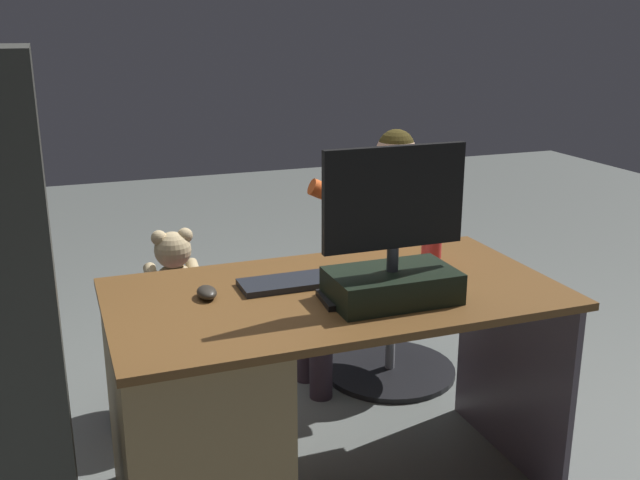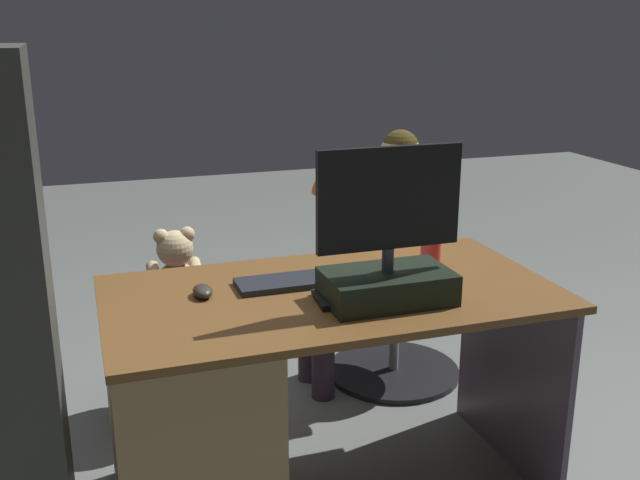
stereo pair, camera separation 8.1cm
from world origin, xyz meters
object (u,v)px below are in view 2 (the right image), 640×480
object	(u,v)px
office_chair_teddy	(181,353)
desk	(219,407)
computer_mouse	(203,291)
teddy_bear	(176,269)
person	(378,238)
keyboard	(301,281)
visitor_chair	(395,321)
tv_remote	(324,300)
cup	(431,250)
monitor	(388,260)

from	to	relation	value
office_chair_teddy	desk	bearing A→B (deg)	91.82
computer_mouse	teddy_bear	xyz separation A→B (m)	(0.00, -0.64, -0.14)
computer_mouse	person	bearing A→B (deg)	-142.43
keyboard	computer_mouse	xyz separation A→B (m)	(0.32, 0.02, 0.01)
desk	keyboard	distance (m)	0.47
keyboard	computer_mouse	size ratio (longest dim) A/B	4.38
computer_mouse	visitor_chair	xyz separation A→B (m)	(-0.96, -0.67, -0.50)
visitor_chair	tv_remote	bearing A→B (deg)	53.30
visitor_chair	person	xyz separation A→B (m)	(0.09, 0.00, 0.40)
computer_mouse	keyboard	bearing A→B (deg)	-177.16
computer_mouse	tv_remote	distance (m)	0.38
tv_remote	teddy_bear	distance (m)	0.89
computer_mouse	tv_remote	world-z (taller)	computer_mouse
computer_mouse	cup	world-z (taller)	cup
office_chair_teddy	person	size ratio (longest dim) A/B	0.51
desk	keyboard	bearing A→B (deg)	-163.37
monitor	visitor_chair	xyz separation A→B (m)	(-0.44, -0.88, -0.61)
cup	office_chair_teddy	distance (m)	1.12
tv_remote	teddy_bear	bearing A→B (deg)	-62.19
tv_remote	keyboard	bearing A→B (deg)	-80.04
visitor_chair	cup	bearing A→B (deg)	75.80
tv_remote	person	world-z (taller)	person
cup	person	xyz separation A→B (m)	(-0.06, -0.61, -0.13)
monitor	computer_mouse	bearing A→B (deg)	-22.19
computer_mouse	cup	bearing A→B (deg)	-175.99
tv_remote	teddy_bear	size ratio (longest dim) A/B	0.47
keyboard	visitor_chair	world-z (taller)	keyboard
teddy_bear	monitor	bearing A→B (deg)	121.55
tv_remote	office_chair_teddy	bearing A→B (deg)	-61.92
tv_remote	teddy_bear	xyz separation A→B (m)	(0.34, -0.81, -0.13)
monitor	teddy_bear	world-z (taller)	monitor
desk	cup	distance (m)	0.89
office_chair_teddy	teddy_bear	size ratio (longest dim) A/B	1.82
monitor	keyboard	world-z (taller)	monitor
monitor	cup	distance (m)	0.40
desk	cup	xyz separation A→B (m)	(-0.78, -0.13, 0.40)
desk	keyboard	world-z (taller)	keyboard
tv_remote	visitor_chair	world-z (taller)	tv_remote
cup	office_chair_teddy	bearing A→B (deg)	-35.45
computer_mouse	office_chair_teddy	distance (m)	0.80
teddy_bear	person	distance (m)	0.87
keyboard	visitor_chair	xyz separation A→B (m)	(-0.64, -0.65, -0.49)
monitor	person	distance (m)	0.97
computer_mouse	office_chair_teddy	bearing A→B (deg)	-89.89
cup	visitor_chair	world-z (taller)	cup
keyboard	teddy_bear	world-z (taller)	teddy_bear
monitor	person	size ratio (longest dim) A/B	0.42
computer_mouse	office_chair_teddy	xyz separation A→B (m)	(0.00, -0.63, -0.50)
cup	person	size ratio (longest dim) A/B	0.09
computer_mouse	cup	distance (m)	0.81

